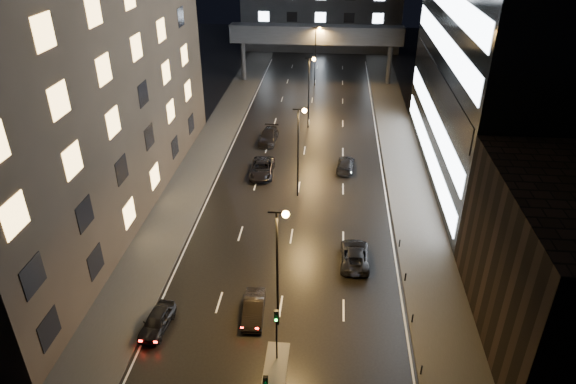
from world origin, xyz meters
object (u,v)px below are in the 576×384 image
Objects in this scene: car_away_c at (262,168)px; car_away_d at (269,136)px; car_away_b at (254,309)px; car_toward_b at (346,164)px; car_away_a at (157,321)px; car_toward_a at (355,255)px.

car_away_c reaches higher than car_away_d.
car_toward_b is at bearing 70.98° from car_away_b.
car_away_a is 0.95× the size of car_away_b.
car_away_b is at bearing 79.89° from car_toward_b.
car_away_b is 24.09m from car_away_c.
car_away_b is 0.82× the size of car_toward_a.
car_away_b is (7.04, 1.99, 0.01)m from car_away_a.
car_away_b is at bearing 44.23° from car_toward_a.
car_away_d is at bearing 91.67° from car_away_b.
car_toward_a is (7.94, 7.66, 0.02)m from car_away_b.
car_away_a is at bearing 33.06° from car_toward_a.
car_away_c is (4.41, 25.94, 0.09)m from car_away_a.
car_away_a is at bearing 68.48° from car_toward_b.
car_away_c reaches higher than car_toward_a.
car_away_c reaches higher than car_away_a.
car_toward_a reaches higher than car_toward_b.
car_toward_a reaches higher than car_away_b.
car_away_d reaches higher than car_toward_a.
car_away_b reaches higher than car_toward_b.
car_away_d is 28.27m from car_toward_a.
car_away_b is at bearing -82.38° from car_away_d.
car_toward_a is (14.98, 9.66, 0.03)m from car_away_a.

